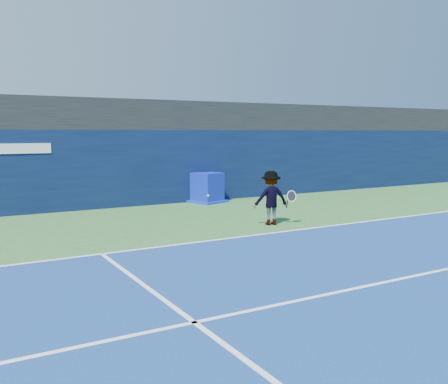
% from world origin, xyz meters
% --- Properties ---
extents(ground, '(80.00, 80.00, 0.00)m').
position_xyz_m(ground, '(0.00, 0.00, 0.00)').
color(ground, '#336A2F').
rests_on(ground, ground).
extents(baseline, '(24.00, 0.10, 0.01)m').
position_xyz_m(baseline, '(0.00, 3.00, 0.01)').
color(baseline, white).
rests_on(baseline, ground).
extents(service_line, '(24.00, 0.10, 0.01)m').
position_xyz_m(service_line, '(0.00, -2.00, 0.01)').
color(service_line, white).
rests_on(service_line, ground).
extents(stadium_band, '(36.00, 3.00, 1.20)m').
position_xyz_m(stadium_band, '(0.00, 11.50, 3.60)').
color(stadium_band, black).
rests_on(stadium_band, back_wall_assembly).
extents(back_wall_assembly, '(36.00, 1.03, 3.00)m').
position_xyz_m(back_wall_assembly, '(-0.00, 10.50, 1.50)').
color(back_wall_assembly, '#0A1638').
rests_on(back_wall_assembly, ground).
extents(equipment_cart, '(1.63, 1.63, 1.24)m').
position_xyz_m(equipment_cart, '(1.40, 9.65, 0.56)').
color(equipment_cart, '#0B1CA7').
rests_on(equipment_cart, ground).
extents(tennis_player, '(1.36, 0.89, 1.71)m').
position_xyz_m(tennis_player, '(0.76, 4.15, 0.86)').
color(tennis_player, white).
rests_on(tennis_player, ground).
extents(tennis_ball, '(0.08, 0.08, 0.08)m').
position_xyz_m(tennis_ball, '(-0.84, 5.34, 0.90)').
color(tennis_ball, '#BFE719').
rests_on(tennis_ball, ground).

